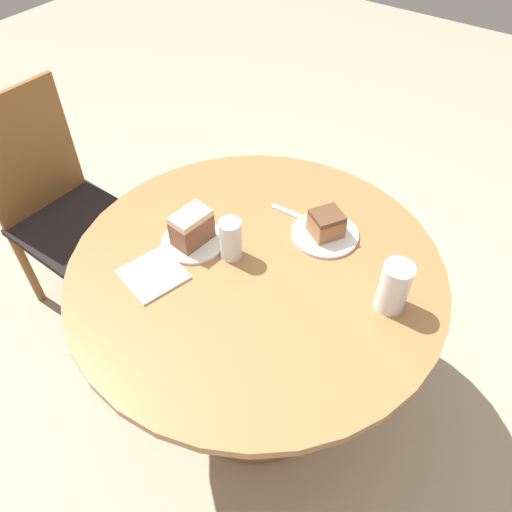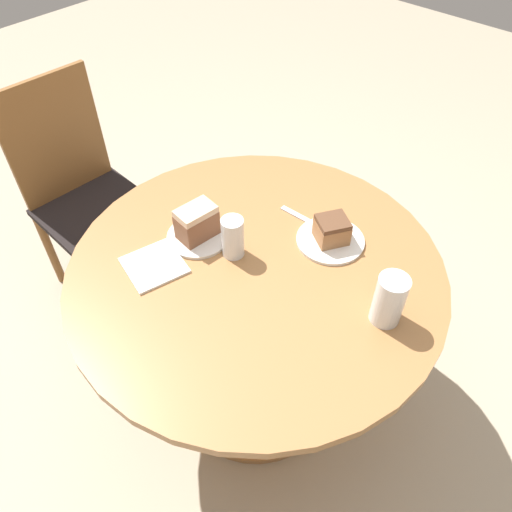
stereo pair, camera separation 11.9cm
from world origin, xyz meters
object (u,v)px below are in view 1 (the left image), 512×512
(chair, at_px, (66,211))
(glass_water, at_px, (393,289))
(plate_near, at_px, (325,234))
(cake_slice_far, at_px, (192,227))
(plate_far, at_px, (193,241))
(cake_slice_near, at_px, (326,224))
(glass_lemonade, at_px, (231,242))

(chair, xyz_separation_m, glass_water, (0.10, -1.29, 0.31))
(plate_near, bearing_deg, cake_slice_far, 129.81)
(plate_far, distance_m, cake_slice_near, 0.40)
(cake_slice_near, distance_m, glass_lemonade, 0.30)
(plate_near, height_order, cake_slice_near, cake_slice_near)
(plate_far, relative_size, glass_water, 1.27)
(plate_far, bearing_deg, plate_near, -50.19)
(chair, relative_size, plate_far, 4.89)
(cake_slice_near, bearing_deg, plate_near, -26.57)
(cake_slice_far, relative_size, glass_lemonade, 0.96)
(cake_slice_near, bearing_deg, cake_slice_far, 129.81)
(glass_lemonade, xyz_separation_m, glass_water, (0.10, -0.46, 0.01))
(plate_near, distance_m, glass_lemonade, 0.30)
(plate_far, xyz_separation_m, cake_slice_near, (0.26, -0.31, 0.04))
(plate_near, bearing_deg, glass_water, -116.30)
(chair, distance_m, glass_lemonade, 0.89)
(plate_far, height_order, cake_slice_far, cake_slice_far)
(plate_near, relative_size, cake_slice_near, 1.70)
(glass_lemonade, bearing_deg, plate_near, -38.03)
(chair, bearing_deg, cake_slice_far, -89.26)
(cake_slice_far, distance_m, glass_water, 0.60)
(plate_near, bearing_deg, plate_far, 129.81)
(glass_water, bearing_deg, plate_near, 63.70)
(cake_slice_near, bearing_deg, plate_far, 129.81)
(cake_slice_far, bearing_deg, glass_lemonade, -79.18)
(plate_near, xyz_separation_m, cake_slice_near, (-0.00, 0.00, 0.04))
(chair, distance_m, cake_slice_far, 0.77)
(plate_near, height_order, glass_lemonade, glass_lemonade)
(cake_slice_near, xyz_separation_m, cake_slice_far, (-0.26, 0.31, 0.01))
(chair, relative_size, glass_water, 6.18)
(cake_slice_far, relative_size, glass_water, 0.83)
(chair, bearing_deg, plate_far, -89.26)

